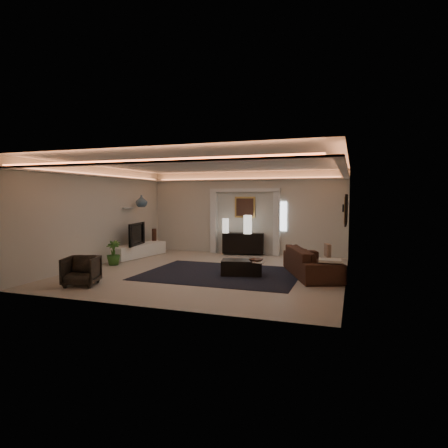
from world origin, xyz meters
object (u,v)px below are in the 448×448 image
(sofa, at_px, (311,262))
(coffee_table, at_px, (242,267))
(console, at_px, (243,243))
(armchair, at_px, (81,271))

(sofa, xyz_separation_m, coffee_table, (-1.70, -0.51, -0.15))
(console, bearing_deg, armchair, -120.48)
(console, distance_m, coffee_table, 3.59)
(sofa, height_order, armchair, sofa)
(console, relative_size, sofa, 0.59)
(armchair, bearing_deg, sofa, 11.48)
(console, height_order, armchair, console)
(sofa, relative_size, armchair, 3.32)
(console, bearing_deg, sofa, -57.65)
(console, distance_m, armchair, 6.11)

